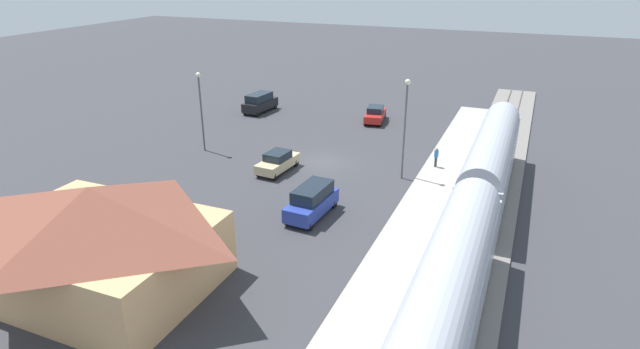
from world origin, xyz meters
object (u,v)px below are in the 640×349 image
(light_pole_lot_center, at_px, (201,102))
(suv_blue, at_px, (312,201))
(sedan_tan, at_px, (278,162))
(sedan_red, at_px, (375,114))
(suv_black, at_px, (260,102))
(pedestrian_on_platform, at_px, (436,156))
(light_pole_near_platform, at_px, (405,118))
(station_building, at_px, (96,237))

(light_pole_lot_center, bearing_deg, suv_blue, 150.01)
(sedan_tan, relative_size, suv_blue, 0.92)
(light_pole_lot_center, bearing_deg, sedan_tan, 166.93)
(sedan_red, distance_m, suv_black, 13.76)
(suv_blue, bearing_deg, pedestrian_on_platform, -117.67)
(suv_blue, relative_size, suv_black, 0.99)
(sedan_tan, relative_size, suv_black, 0.92)
(sedan_tan, bearing_deg, light_pole_near_platform, -165.58)
(sedan_red, bearing_deg, light_pole_near_platform, 114.93)
(sedan_tan, height_order, light_pole_near_platform, light_pole_near_platform)
(suv_black, relative_size, light_pole_near_platform, 0.62)
(suv_blue, xyz_separation_m, light_pole_lot_center, (14.72, -8.49, 3.51))
(station_building, relative_size, light_pole_near_platform, 1.50)
(suv_black, height_order, light_pole_near_platform, light_pole_near_platform)
(sedan_red, distance_m, light_pole_lot_center, 19.70)
(sedan_tan, height_order, sedan_red, same)
(suv_blue, distance_m, light_pole_lot_center, 17.35)
(station_building, xyz_separation_m, sedan_red, (-4.41, -35.83, -2.19))
(suv_blue, bearing_deg, sedan_red, -83.46)
(sedan_red, distance_m, suv_blue, 23.81)
(suv_black, distance_m, light_pole_near_platform, 24.74)
(station_building, distance_m, light_pole_near_platform, 24.09)
(pedestrian_on_platform, relative_size, sedan_red, 0.36)
(light_pole_near_platform, bearing_deg, suv_blue, 65.72)
(sedan_red, height_order, suv_black, suv_black)
(station_building, bearing_deg, suv_black, -74.94)
(sedan_tan, relative_size, light_pole_lot_center, 0.63)
(light_pole_lot_center, bearing_deg, sedan_red, -128.39)
(pedestrian_on_platform, bearing_deg, sedan_tan, 24.08)
(pedestrian_on_platform, distance_m, sedan_red, 14.77)
(station_building, height_order, suv_black, station_building)
(sedan_tan, bearing_deg, suv_blue, 132.70)
(suv_blue, height_order, light_pole_near_platform, light_pole_near_platform)
(sedan_tan, xyz_separation_m, sedan_red, (-3.25, -17.19, 0.00))
(pedestrian_on_platform, xyz_separation_m, light_pole_lot_center, (20.97, 3.43, 3.38))
(sedan_red, bearing_deg, station_building, 82.98)
(suv_black, distance_m, light_pole_lot_center, 14.38)
(station_building, distance_m, sedan_red, 36.17)
(sedan_tan, relative_size, light_pole_near_platform, 0.57)
(pedestrian_on_platform, distance_m, suv_blue, 13.46)
(sedan_tan, distance_m, suv_blue, 8.80)
(station_building, xyz_separation_m, suv_blue, (-7.12, -12.18, -1.92))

